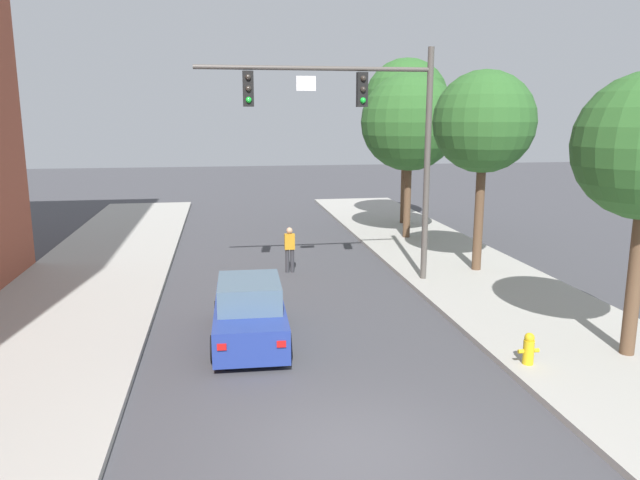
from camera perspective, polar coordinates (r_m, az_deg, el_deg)
ground_plane at (r=10.67m, az=3.10°, el=-19.42°), size 120.00×120.00×0.00m
traffic_signal_mast at (r=19.30m, az=4.16°, el=11.25°), size 7.45×0.38×7.50m
car_lead_blue at (r=15.10m, az=-6.69°, el=-6.89°), size 1.93×4.28×1.60m
pedestrian_crossing_road at (r=21.49m, az=-2.90°, el=-0.71°), size 0.36×0.22×1.64m
fire_hydrant at (r=14.15m, az=19.20°, el=-9.71°), size 0.48×0.24×0.72m
street_tree_second at (r=21.55m, az=15.30°, el=10.70°), size 3.48×3.48×6.92m
street_tree_third at (r=27.00m, az=8.49°, el=10.99°), size 4.25×4.25×7.25m
street_tree_farthest at (r=30.75m, az=8.20°, el=12.88°), size 4.16×4.16×8.19m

